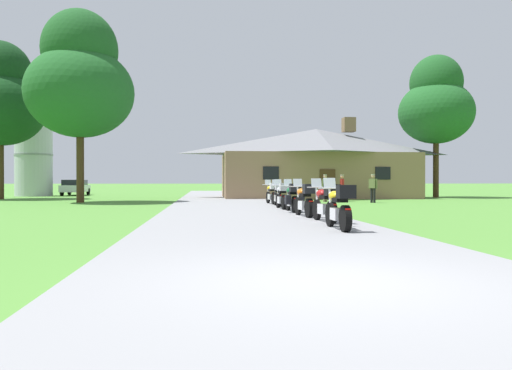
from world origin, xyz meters
TOP-DOWN VIEW (x-y plane):
  - ground_plane at (0.00, 20.00)m, footprint 500.00×500.00m
  - asphalt_driveway at (0.00, 18.00)m, footprint 6.40×80.00m
  - motorcycle_yellow_nearest_to_camera at (1.85, 6.19)m, footprint 0.66×2.08m
  - motorcycle_red_second_in_row at (2.07, 8.49)m, footprint 0.66×2.08m
  - motorcycle_orange_third_in_row at (1.92, 10.84)m, footprint 0.66×2.08m
  - motorcycle_green_fourth_in_row at (1.96, 13.42)m, footprint 0.73×2.08m
  - motorcycle_silver_fifth_in_row at (1.88, 15.68)m, footprint 0.66×2.08m
  - motorcycle_black_sixth_in_row at (2.05, 18.06)m, footprint 0.66×2.08m
  - motorcycle_yellow_farthest_in_row at (2.06, 20.44)m, footprint 0.66×2.08m
  - stone_lodge at (7.02, 31.66)m, footprint 15.02×7.52m
  - bystander_red_shirt_near_lodge at (7.06, 24.53)m, footprint 0.33×0.52m
  - bystander_olive_shirt_beside_signpost at (5.89, 24.18)m, footprint 0.48×0.38m
  - bystander_olive_shirt_by_tree at (8.38, 22.60)m, footprint 0.41×0.43m
  - tree_left_far at (-15.74, 30.74)m, footprint 6.11×6.11m
  - tree_left_near at (-8.84, 24.61)m, footprint 6.31×6.31m
  - tree_right_of_lodge at (16.50, 31.47)m, footprint 5.76×5.76m
  - metal_silo_distant at (-16.14, 38.80)m, footprint 3.15×3.15m
  - parked_white_suv_far_left at (-13.14, 40.64)m, footprint 2.04×4.66m

SIDE VIEW (x-z plane):
  - ground_plane at x=0.00m, z-range 0.00..0.00m
  - asphalt_driveway at x=0.00m, z-range 0.00..0.06m
  - motorcycle_green_fourth_in_row at x=1.96m, z-range -0.04..1.26m
  - motorcycle_yellow_nearest_to_camera at x=1.85m, z-range -0.03..1.27m
  - motorcycle_red_second_in_row at x=2.07m, z-range -0.03..1.27m
  - motorcycle_orange_third_in_row at x=1.92m, z-range -0.03..1.27m
  - motorcycle_silver_fifth_in_row at x=1.88m, z-range -0.03..1.27m
  - motorcycle_black_sixth_in_row at x=2.05m, z-range -0.03..1.27m
  - motorcycle_yellow_farthest_in_row at x=2.06m, z-range -0.03..1.27m
  - parked_white_suv_far_left at x=-13.14m, z-range 0.08..1.48m
  - bystander_red_shirt_near_lodge at x=7.06m, z-range 0.11..1.79m
  - bystander_olive_shirt_beside_signpost at x=5.89m, z-range 0.11..1.79m
  - bystander_olive_shirt_by_tree at x=8.38m, z-range 0.11..1.79m
  - stone_lodge at x=7.02m, z-range -0.37..5.80m
  - metal_silo_distant at x=-16.14m, z-range 0.01..7.87m
  - tree_left_far at x=-15.74m, z-range 1.54..12.64m
  - tree_left_near at x=-8.84m, z-range 1.58..13.01m
  - tree_right_of_lodge at x=16.50m, z-range 1.77..12.89m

